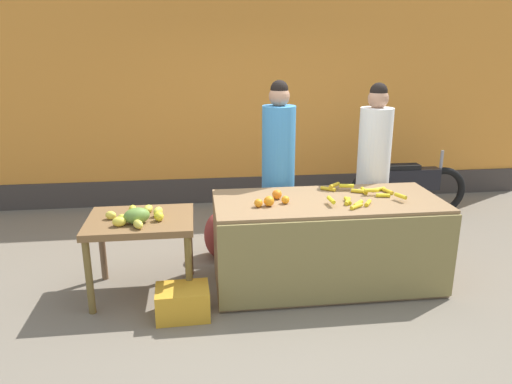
{
  "coord_description": "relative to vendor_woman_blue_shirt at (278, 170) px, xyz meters",
  "views": [
    {
      "loc": [
        -0.81,
        -4.08,
        2.18
      ],
      "look_at": [
        -0.28,
        0.15,
        0.88
      ],
      "focal_mm": 33.88,
      "sensor_mm": 36.0,
      "label": 1
    }
  ],
  "objects": [
    {
      "name": "produce_crate",
      "position": [
        -0.99,
        -1.16,
        -0.81
      ],
      "size": [
        0.45,
        0.33,
        0.26
      ],
      "primitive_type": "cube",
      "rotation": [
        0.0,
        0.0,
        0.03
      ],
      "color": "gold",
      "rests_on": "ground"
    },
    {
      "name": "vendor_woman_blue_shirt",
      "position": [
        0.0,
        0.0,
        0.0
      ],
      "size": [
        0.34,
        0.34,
        1.85
      ],
      "color": "#33333D",
      "rests_on": "ground"
    },
    {
      "name": "vendor_woman_white_shirt",
      "position": [
        1.01,
        -0.04,
        -0.02
      ],
      "size": [
        0.34,
        0.34,
        1.82
      ],
      "color": "#33333D",
      "rests_on": "ground"
    },
    {
      "name": "mango_papaya_pile",
      "position": [
        -1.37,
        -0.78,
        -0.16
      ],
      "size": [
        0.54,
        0.53,
        0.14
      ],
      "color": "#E0D24A",
      "rests_on": "side_table_wooden"
    },
    {
      "name": "market_wall_back",
      "position": [
        -0.02,
        1.99,
        0.65
      ],
      "size": [
        8.12,
        0.23,
        3.24
      ],
      "color": "orange",
      "rests_on": "ground"
    },
    {
      "name": "side_table_wooden",
      "position": [
        -1.35,
        -0.7,
        -0.31
      ],
      "size": [
        0.92,
        0.73,
        0.72
      ],
      "color": "brown",
      "rests_on": "ground"
    },
    {
      "name": "parked_motorcycle",
      "position": [
        1.89,
        0.98,
        -0.53
      ],
      "size": [
        1.6,
        0.18,
        0.88
      ],
      "color": "black",
      "rests_on": "ground"
    },
    {
      "name": "produce_sack",
      "position": [
        -0.64,
        0.0,
        -0.69
      ],
      "size": [
        0.36,
        0.41,
        0.49
      ],
      "primitive_type": "ellipsoid",
      "rotation": [
        0.0,
        0.0,
        1.39
      ],
      "color": "maroon",
      "rests_on": "ground"
    },
    {
      "name": "banana_bunch_pile",
      "position": [
        0.65,
        -0.68,
        -0.08
      ],
      "size": [
        0.72,
        0.68,
        0.07
      ],
      "color": "yellow",
      "rests_on": "fruit_stall_counter"
    },
    {
      "name": "ground_plane",
      "position": [
        -0.02,
        -0.7,
        -0.94
      ],
      "size": [
        24.0,
        24.0,
        0.0
      ],
      "primitive_type": "plane",
      "color": "#756B5B"
    },
    {
      "name": "fruit_stall_counter",
      "position": [
        0.34,
        -0.71,
        -0.52
      ],
      "size": [
        2.08,
        0.93,
        0.83
      ],
      "color": "olive",
      "rests_on": "ground"
    },
    {
      "name": "orange_pile",
      "position": [
        -0.18,
        -0.76,
        -0.06
      ],
      "size": [
        0.32,
        0.29,
        0.09
      ],
      "color": "orange",
      "rests_on": "fruit_stall_counter"
    }
  ]
}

